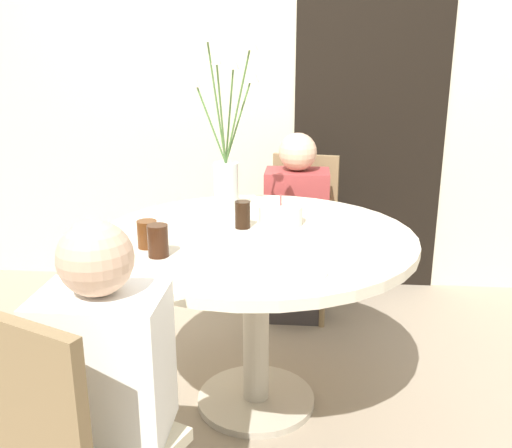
{
  "coord_description": "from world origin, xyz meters",
  "views": [
    {
      "loc": [
        0.19,
        -2.12,
        1.46
      ],
      "look_at": [
        0.0,
        0.0,
        0.81
      ],
      "focal_mm": 40.0,
      "sensor_mm": 36.0,
      "label": 1
    }
  ],
  "objects_px": {
    "drink_glass_1": "(243,215)",
    "drink_glass_0": "(147,234)",
    "chair_left_flank": "(65,443)",
    "drink_glass_2": "(158,241)",
    "chair_right_flank": "(301,226)",
    "person_boy": "(109,411)",
    "flower_vase": "(227,157)",
    "person_guest": "(296,235)",
    "side_plate": "(294,272)",
    "birthday_cake": "(280,215)"
  },
  "relations": [
    {
      "from": "side_plate",
      "to": "drink_glass_0",
      "type": "relative_size",
      "value": 2.13
    },
    {
      "from": "person_guest",
      "to": "chair_right_flank",
      "type": "bearing_deg",
      "value": 80.44
    },
    {
      "from": "flower_vase",
      "to": "person_guest",
      "type": "bearing_deg",
      "value": 60.68
    },
    {
      "from": "drink_glass_1",
      "to": "person_guest",
      "type": "relative_size",
      "value": 0.11
    },
    {
      "from": "chair_right_flank",
      "to": "drink_glass_1",
      "type": "height_order",
      "value": "chair_right_flank"
    },
    {
      "from": "flower_vase",
      "to": "person_boy",
      "type": "distance_m",
      "value": 1.24
    },
    {
      "from": "birthday_cake",
      "to": "drink_glass_0",
      "type": "relative_size",
      "value": 1.79
    },
    {
      "from": "drink_glass_1",
      "to": "person_boy",
      "type": "bearing_deg",
      "value": -108.08
    },
    {
      "from": "chair_right_flank",
      "to": "person_boy",
      "type": "bearing_deg",
      "value": -96.35
    },
    {
      "from": "side_plate",
      "to": "flower_vase",
      "type": "bearing_deg",
      "value": 113.84
    },
    {
      "from": "flower_vase",
      "to": "drink_glass_1",
      "type": "height_order",
      "value": "flower_vase"
    },
    {
      "from": "chair_left_flank",
      "to": "drink_glass_2",
      "type": "relative_size",
      "value": 7.75
    },
    {
      "from": "chair_left_flank",
      "to": "side_plate",
      "type": "xyz_separation_m",
      "value": [
        0.57,
        0.54,
        0.28
      ]
    },
    {
      "from": "drink_glass_2",
      "to": "person_guest",
      "type": "height_order",
      "value": "person_guest"
    },
    {
      "from": "chair_right_flank",
      "to": "flower_vase",
      "type": "distance_m",
      "value": 0.92
    },
    {
      "from": "side_plate",
      "to": "drink_glass_2",
      "type": "height_order",
      "value": "drink_glass_2"
    },
    {
      "from": "chair_left_flank",
      "to": "chair_right_flank",
      "type": "bearing_deg",
      "value": -83.06
    },
    {
      "from": "birthday_cake",
      "to": "person_guest",
      "type": "bearing_deg",
      "value": 85.64
    },
    {
      "from": "flower_vase",
      "to": "drink_glass_0",
      "type": "height_order",
      "value": "flower_vase"
    },
    {
      "from": "drink_glass_1",
      "to": "drink_glass_0",
      "type": "bearing_deg",
      "value": -139.98
    },
    {
      "from": "chair_right_flank",
      "to": "side_plate",
      "type": "relative_size",
      "value": 4.12
    },
    {
      "from": "drink_glass_2",
      "to": "side_plate",
      "type": "bearing_deg",
      "value": -13.54
    },
    {
      "from": "flower_vase",
      "to": "chair_right_flank",
      "type": "bearing_deg",
      "value": 64.74
    },
    {
      "from": "chair_right_flank",
      "to": "person_boy",
      "type": "height_order",
      "value": "person_boy"
    },
    {
      "from": "flower_vase",
      "to": "drink_glass_1",
      "type": "distance_m",
      "value": 0.33
    },
    {
      "from": "drink_glass_1",
      "to": "birthday_cake",
      "type": "bearing_deg",
      "value": 23.88
    },
    {
      "from": "person_boy",
      "to": "flower_vase",
      "type": "bearing_deg",
      "value": 80.41
    },
    {
      "from": "person_guest",
      "to": "person_boy",
      "type": "bearing_deg",
      "value": -106.5
    },
    {
      "from": "person_boy",
      "to": "person_guest",
      "type": "bearing_deg",
      "value": 73.5
    },
    {
      "from": "chair_right_flank",
      "to": "birthday_cake",
      "type": "height_order",
      "value": "birthday_cake"
    },
    {
      "from": "chair_left_flank",
      "to": "drink_glass_1",
      "type": "bearing_deg",
      "value": -85.44
    },
    {
      "from": "side_plate",
      "to": "person_guest",
      "type": "distance_m",
      "value": 1.28
    },
    {
      "from": "drink_glass_1",
      "to": "side_plate",
      "type": "bearing_deg",
      "value": -64.8
    },
    {
      "from": "flower_vase",
      "to": "drink_glass_2",
      "type": "height_order",
      "value": "flower_vase"
    },
    {
      "from": "chair_right_flank",
      "to": "chair_left_flank",
      "type": "xyz_separation_m",
      "value": [
        -0.58,
        -1.95,
        0.0
      ]
    },
    {
      "from": "flower_vase",
      "to": "person_guest",
      "type": "relative_size",
      "value": 0.75
    },
    {
      "from": "person_boy",
      "to": "drink_glass_2",
      "type": "bearing_deg",
      "value": 87.02
    },
    {
      "from": "drink_glass_0",
      "to": "person_guest",
      "type": "xyz_separation_m",
      "value": [
        0.52,
        1.05,
        -0.33
      ]
    },
    {
      "from": "side_plate",
      "to": "birthday_cake",
      "type": "bearing_deg",
      "value": 97.61
    },
    {
      "from": "chair_right_flank",
      "to": "flower_vase",
      "type": "height_order",
      "value": "flower_vase"
    },
    {
      "from": "chair_left_flank",
      "to": "person_guest",
      "type": "relative_size",
      "value": 0.85
    },
    {
      "from": "drink_glass_0",
      "to": "person_guest",
      "type": "bearing_deg",
      "value": 63.41
    },
    {
      "from": "chair_right_flank",
      "to": "drink_glass_1",
      "type": "distance_m",
      "value": 1.02
    },
    {
      "from": "drink_glass_1",
      "to": "person_boy",
      "type": "relative_size",
      "value": 0.11
    },
    {
      "from": "drink_glass_1",
      "to": "drink_glass_2",
      "type": "height_order",
      "value": "drink_glass_2"
    },
    {
      "from": "side_plate",
      "to": "drink_glass_0",
      "type": "distance_m",
      "value": 0.58
    },
    {
      "from": "flower_vase",
      "to": "side_plate",
      "type": "relative_size",
      "value": 3.63
    },
    {
      "from": "drink_glass_0",
      "to": "drink_glass_2",
      "type": "bearing_deg",
      "value": -54.56
    },
    {
      "from": "side_plate",
      "to": "drink_glass_1",
      "type": "height_order",
      "value": "drink_glass_1"
    },
    {
      "from": "flower_vase",
      "to": "person_boy",
      "type": "bearing_deg",
      "value": -99.59
    }
  ]
}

